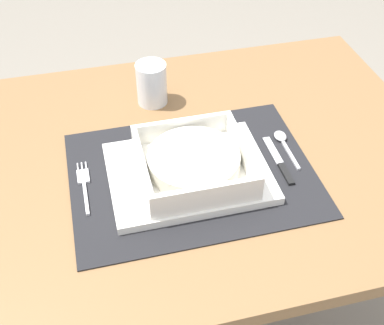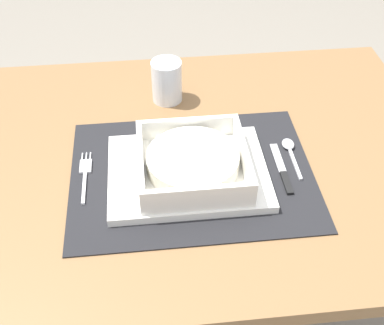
{
  "view_description": "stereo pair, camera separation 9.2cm",
  "coord_description": "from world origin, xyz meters",
  "views": [
    {
      "loc": [
        -0.19,
        -0.71,
        1.36
      ],
      "look_at": [
        -0.02,
        -0.06,
        0.74
      ],
      "focal_mm": 46.96,
      "sensor_mm": 36.0,
      "label": 1
    },
    {
      "loc": [
        -0.1,
        -0.73,
        1.36
      ],
      "look_at": [
        -0.02,
        -0.06,
        0.74
      ],
      "focal_mm": 46.96,
      "sensor_mm": 36.0,
      "label": 2
    }
  ],
  "objects": [
    {
      "name": "dining_table",
      "position": [
        0.0,
        0.0,
        0.61
      ],
      "size": [
        0.97,
        0.73,
        0.71
      ],
      "color": "brown",
      "rests_on": "ground"
    },
    {
      "name": "placemat",
      "position": [
        -0.02,
        -0.06,
        0.71
      ],
      "size": [
        0.45,
        0.34,
        0.0
      ],
      "primitive_type": "cube",
      "color": "black",
      "rests_on": "dining_table"
    },
    {
      "name": "serving_plate",
      "position": [
        -0.03,
        -0.06,
        0.72
      ],
      "size": [
        0.29,
        0.22,
        0.02
      ],
      "primitive_type": "cube",
      "color": "white",
      "rests_on": "placemat"
    },
    {
      "name": "porridge_bowl",
      "position": [
        -0.03,
        -0.07,
        0.75
      ],
      "size": [
        0.19,
        0.19,
        0.05
      ],
      "color": "white",
      "rests_on": "serving_plate"
    },
    {
      "name": "fork",
      "position": [
        -0.22,
        -0.04,
        0.71
      ],
      "size": [
        0.02,
        0.14,
        0.0
      ],
      "rotation": [
        0.0,
        0.0,
        -0.07
      ],
      "color": "silver",
      "rests_on": "placemat"
    },
    {
      "name": "spoon",
      "position": [
        0.17,
        -0.01,
        0.72
      ],
      "size": [
        0.02,
        0.12,
        0.01
      ],
      "rotation": [
        0.0,
        0.0,
        0.01
      ],
      "color": "silver",
      "rests_on": "placemat"
    },
    {
      "name": "butter_knife",
      "position": [
        0.14,
        -0.07,
        0.71
      ],
      "size": [
        0.01,
        0.14,
        0.01
      ],
      "rotation": [
        0.0,
        0.0,
        0.06
      ],
      "color": "black",
      "rests_on": "placemat"
    },
    {
      "name": "drinking_glass",
      "position": [
        -0.05,
        0.19,
        0.75
      ],
      "size": [
        0.07,
        0.07,
        0.09
      ],
      "color": "white",
      "rests_on": "dining_table"
    }
  ]
}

